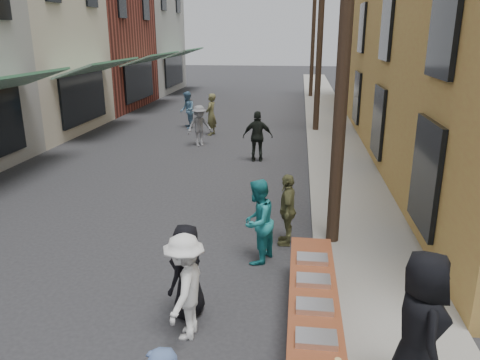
% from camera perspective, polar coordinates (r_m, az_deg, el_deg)
% --- Properties ---
extents(ground, '(120.00, 120.00, 0.00)m').
position_cam_1_polar(ground, '(8.37, -19.31, -14.55)').
color(ground, '#28282B').
rests_on(ground, ground).
extents(sidewalk, '(2.20, 60.00, 0.10)m').
position_cam_1_polar(sidewalk, '(21.75, 11.03, 5.89)').
color(sidewalk, gray).
rests_on(sidewalk, ground).
extents(storefront_row, '(8.00, 37.00, 9.00)m').
position_cam_1_polar(storefront_row, '(25.16, -26.31, 15.36)').
color(storefront_row, maroon).
rests_on(storefront_row, ground).
extents(utility_pole_near, '(0.26, 0.26, 9.00)m').
position_cam_1_polar(utility_pole_near, '(9.31, 12.81, 18.30)').
color(utility_pole_near, '#2D2116').
rests_on(utility_pole_near, ground).
extents(utility_pole_mid, '(0.26, 0.26, 9.00)m').
position_cam_1_polar(utility_pole_mid, '(21.29, 9.78, 17.78)').
color(utility_pole_mid, '#2D2116').
rests_on(utility_pole_mid, ground).
extents(utility_pole_far, '(0.26, 0.26, 9.00)m').
position_cam_1_polar(utility_pole_far, '(33.29, 8.94, 17.63)').
color(utility_pole_far, '#2D2116').
rests_on(utility_pole_far, ground).
extents(serving_table, '(0.70, 4.00, 0.75)m').
position_cam_1_polar(serving_table, '(6.88, 8.98, -14.19)').
color(serving_table, brown).
rests_on(serving_table, ground).
extents(catering_tray_foil_b, '(0.50, 0.33, 0.08)m').
position_cam_1_polar(catering_tray_foil_b, '(6.01, 9.28, -18.55)').
color(catering_tray_foil_b, '#B2B2B7').
rests_on(catering_tray_foil_b, serving_table).
extents(catering_tray_buns, '(0.50, 0.33, 0.08)m').
position_cam_1_polar(catering_tray_buns, '(6.59, 9.09, -14.98)').
color(catering_tray_buns, tan).
rests_on(catering_tray_buns, serving_table).
extents(catering_tray_foil_d, '(0.50, 0.33, 0.08)m').
position_cam_1_polar(catering_tray_foil_d, '(7.19, 8.93, -11.99)').
color(catering_tray_foil_d, '#B2B2B7').
rests_on(catering_tray_foil_d, serving_table).
extents(catering_tray_buns_end, '(0.50, 0.33, 0.08)m').
position_cam_1_polar(catering_tray_buns_end, '(7.81, 8.80, -9.47)').
color(catering_tray_buns_end, tan).
rests_on(catering_tray_buns_end, serving_table).
extents(guest_front_a, '(0.71, 0.87, 1.52)m').
position_cam_1_polar(guest_front_a, '(7.47, -6.47, -10.93)').
color(guest_front_a, black).
rests_on(guest_front_a, ground).
extents(guest_front_c, '(0.88, 0.99, 1.68)m').
position_cam_1_polar(guest_front_c, '(9.02, 2.14, -5.10)').
color(guest_front_c, teal).
rests_on(guest_front_c, ground).
extents(guest_front_d, '(0.66, 1.08, 1.62)m').
position_cam_1_polar(guest_front_d, '(6.95, -6.71, -12.82)').
color(guest_front_d, white).
rests_on(guest_front_d, ground).
extents(guest_front_e, '(0.40, 0.92, 1.55)m').
position_cam_1_polar(guest_front_e, '(9.85, 5.80, -3.60)').
color(guest_front_e, brown).
rests_on(guest_front_e, ground).
extents(server, '(0.68, 0.98, 1.92)m').
position_cam_1_polar(server, '(5.98, 21.08, -16.62)').
color(server, black).
rests_on(server, sidewalk).
extents(passerby_left, '(1.19, 1.10, 1.61)m').
position_cam_1_polar(passerby_left, '(18.63, -4.96, 6.60)').
color(passerby_left, slate).
rests_on(passerby_left, ground).
extents(passerby_mid, '(1.06, 0.49, 1.76)m').
position_cam_1_polar(passerby_mid, '(16.25, 2.17, 5.32)').
color(passerby_mid, black).
rests_on(passerby_mid, ground).
extents(passerby_right, '(0.55, 0.73, 1.81)m').
position_cam_1_polar(passerby_right, '(20.64, -3.54, 7.98)').
color(passerby_right, brown).
rests_on(passerby_right, ground).
extents(passerby_far, '(0.87, 0.99, 1.71)m').
position_cam_1_polar(passerby_far, '(22.26, -6.45, 8.47)').
color(passerby_far, '#547FA3').
rests_on(passerby_far, ground).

